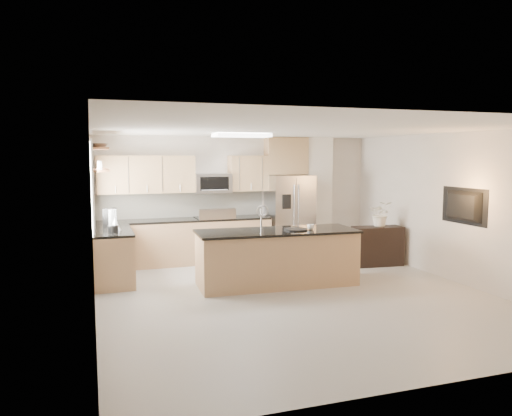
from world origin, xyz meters
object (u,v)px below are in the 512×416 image
object	(u,v)px
bowl	(99,145)
television	(460,206)
blender	(113,222)
range	(214,239)
island	(277,257)
credenza	(377,246)
coffee_maker	(110,218)
kettle	(115,224)
flower_vase	(381,207)
microwave	(212,183)
platter	(296,230)
cup	(311,227)
refrigerator	(289,216)

from	to	relation	value
bowl	television	size ratio (longest dim) A/B	0.38
blender	range	bearing A→B (deg)	34.18
island	credenza	world-z (taller)	island
island	bowl	distance (m)	3.62
island	coffee_maker	bearing A→B (deg)	152.77
credenza	kettle	size ratio (longest dim) A/B	3.84
kettle	range	bearing A→B (deg)	30.07
island	bowl	size ratio (longest dim) A/B	6.81
island	flower_vase	xyz separation A→B (m)	(2.54, 0.82, 0.69)
range	television	bearing A→B (deg)	-41.64
flower_vase	blender	bearing A→B (deg)	-179.27
blender	kettle	size ratio (longest dim) A/B	1.53
microwave	platter	distance (m)	2.63
range	platter	xyz separation A→B (m)	(0.87, -2.26, 0.48)
cup	kettle	size ratio (longest dim) A/B	0.46
credenza	blender	world-z (taller)	blender
kettle	bowl	size ratio (longest dim) A/B	0.63
bowl	blender	bearing A→B (deg)	-69.12
range	credenza	xyz separation A→B (m)	(3.03, -1.38, -0.08)
range	refrigerator	bearing A→B (deg)	-1.60
range	kettle	xyz separation A→B (m)	(-2.02, -1.17, 0.56)
cup	kettle	world-z (taller)	kettle
television	coffee_maker	bearing A→B (deg)	66.06
refrigerator	blender	xyz separation A→B (m)	(-3.73, -1.36, 0.20)
coffee_maker	flower_vase	bearing A→B (deg)	-7.78
platter	blender	size ratio (longest dim) A/B	1.02
kettle	coffee_maker	distance (m)	0.55
island	coffee_maker	size ratio (longest dim) A/B	8.31
television	flower_vase	bearing A→B (deg)	12.80
cup	television	size ratio (longest dim) A/B	0.11
cup	bowl	bearing A→B (deg)	158.39
range	island	size ratio (longest dim) A/B	0.41
microwave	blender	xyz separation A→B (m)	(-2.07, -1.53, -0.54)
television	bowl	bearing A→B (deg)	69.36
cup	coffee_maker	xyz separation A→B (m)	(-3.23, 1.66, 0.09)
cup	bowl	world-z (taller)	bowl
cup	kettle	xyz separation A→B (m)	(-3.16, 1.12, 0.04)
bowl	television	xyz separation A→B (m)	(5.76, -2.17, -1.04)
refrigerator	television	size ratio (longest dim) A/B	1.65
credenza	flower_vase	xyz separation A→B (m)	(0.08, 0.04, 0.77)
microwave	coffee_maker	size ratio (longest dim) A/B	2.28
credenza	cup	world-z (taller)	cup
refrigerator	blender	bearing A→B (deg)	-159.95
credenza	blender	xyz separation A→B (m)	(-5.10, -0.03, 0.70)
refrigerator	television	distance (m)	3.62
range	island	bearing A→B (deg)	-75.29
credenza	coffee_maker	xyz separation A→B (m)	(-5.12, 0.75, 0.69)
blender	coffee_maker	world-z (taller)	blender
microwave	bowl	xyz separation A→B (m)	(-2.25, -1.07, 0.76)
island	cup	distance (m)	0.78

